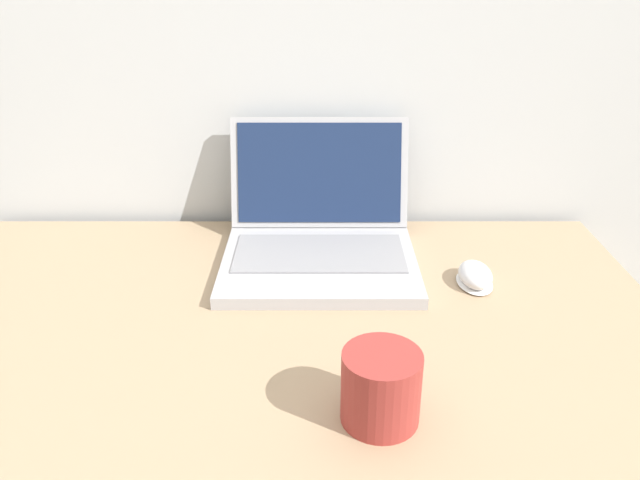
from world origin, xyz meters
TOP-DOWN VIEW (x-y plane):
  - laptop at (0.07, 0.52)m, footprint 0.33×0.33m
  - drink_cup at (0.14, 0.10)m, footprint 0.09×0.09m
  - computer_mouse at (0.32, 0.42)m, footprint 0.06×0.09m

SIDE VIEW (x-z plane):
  - computer_mouse at x=0.32m, z-range 0.77..0.80m
  - laptop at x=0.07m, z-range 0.71..0.92m
  - drink_cup at x=0.14m, z-range 0.77..0.86m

